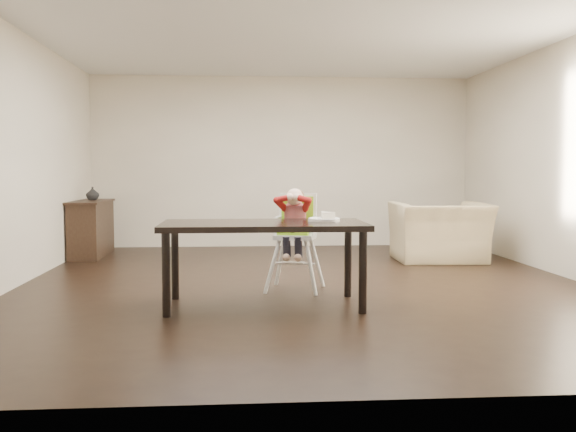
% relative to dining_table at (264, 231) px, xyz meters
% --- Properties ---
extents(ground, '(7.00, 7.00, 0.00)m').
position_rel_dining_table_xyz_m(ground, '(0.47, 1.09, -0.67)').
color(ground, black).
rests_on(ground, ground).
extents(room_walls, '(6.02, 7.02, 2.71)m').
position_rel_dining_table_xyz_m(room_walls, '(0.47, 1.09, 1.18)').
color(room_walls, beige).
rests_on(room_walls, ground).
extents(dining_table, '(1.80, 0.90, 0.75)m').
position_rel_dining_table_xyz_m(dining_table, '(0.00, 0.00, 0.00)').
color(dining_table, black).
rests_on(dining_table, ground).
extents(high_chair, '(0.53, 0.53, 1.03)m').
position_rel_dining_table_xyz_m(high_chair, '(0.35, 0.77, 0.06)').
color(high_chair, white).
rests_on(high_chair, ground).
extents(plate, '(0.30, 0.30, 0.08)m').
position_rel_dining_table_xyz_m(plate, '(0.56, 0.09, 0.11)').
color(plate, white).
rests_on(plate, dining_table).
extents(armchair, '(1.22, 0.81, 1.05)m').
position_rel_dining_table_xyz_m(armchair, '(2.45, 2.68, -0.15)').
color(armchair, tan).
rests_on(armchair, ground).
extents(sideboard, '(0.44, 1.26, 0.79)m').
position_rel_dining_table_xyz_m(sideboard, '(-2.31, 3.55, -0.27)').
color(sideboard, black).
rests_on(sideboard, ground).
extents(vase, '(0.23, 0.23, 0.18)m').
position_rel_dining_table_xyz_m(vase, '(-2.31, 3.68, 0.21)').
color(vase, '#99999E').
rests_on(vase, sideboard).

